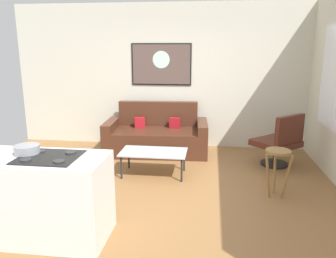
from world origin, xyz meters
TOP-DOWN VIEW (x-y plane):
  - ground at (0.00, 0.00)m, footprint 6.40×6.40m
  - back_wall at (0.00, 2.42)m, footprint 6.40×0.05m
  - couch at (-0.25, 1.87)m, footprint 1.96×1.03m
  - coffee_table at (-0.11, 0.69)m, footprint 1.03×0.56m
  - armchair at (1.92, 1.34)m, footprint 0.91×0.90m
  - bar_stool at (1.66, 0.12)m, footprint 0.37×0.37m
  - kitchen_counter at (-1.17, -1.21)m, footprint 1.78×0.68m
  - mixing_bowl at (-1.12, -1.14)m, footprint 0.26×0.26m
  - wall_painting at (-0.23, 2.38)m, footprint 1.18×0.03m

SIDE VIEW (x-z plane):
  - ground at x=0.00m, z-range -0.04..0.00m
  - couch at x=-0.25m, z-range -0.16..0.76m
  - coffee_table at x=-0.11m, z-range 0.16..0.54m
  - armchair at x=1.92m, z-range -0.01..0.89m
  - kitchen_counter at x=-1.17m, z-range -0.01..0.90m
  - bar_stool at x=1.66m, z-range 0.18..0.84m
  - mixing_bowl at x=-1.12m, z-range 0.89..0.98m
  - back_wall at x=0.00m, z-range 0.00..2.80m
  - wall_painting at x=-0.23m, z-range 1.23..2.04m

